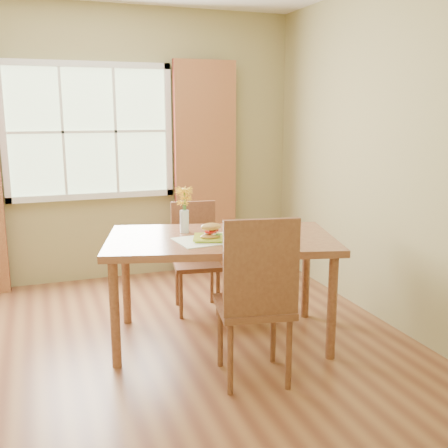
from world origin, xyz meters
name	(u,v)px	position (x,y,z in m)	size (l,w,h in m)	color
room	(120,166)	(0.00, 0.00, 1.35)	(4.24, 3.84, 2.74)	brown
window	(89,132)	(0.00, 1.87, 1.50)	(1.62, 0.06, 1.32)	beige
curtain_right	(205,169)	(1.15, 1.78, 1.10)	(0.65, 0.08, 2.20)	maroon
dining_table	(221,248)	(0.72, 0.08, 0.72)	(1.82, 1.32, 0.80)	brown
chair_near	(257,295)	(0.70, -0.64, 0.60)	(0.53, 0.53, 1.09)	brown
chair_far	(195,251)	(0.73, 0.78, 0.51)	(0.44, 0.44, 0.93)	brown
placemat	(208,240)	(0.60, 0.00, 0.80)	(0.45, 0.33, 0.01)	#E3EECA
plate	(211,239)	(0.62, 0.00, 0.81)	(0.24, 0.24, 0.01)	#ACCC33
croissant_sandwich	(211,231)	(0.61, -0.03, 0.87)	(0.16, 0.11, 0.11)	gold
water_glass	(259,231)	(0.95, -0.09, 0.86)	(0.09, 0.09, 0.13)	silver
flower_vase	(184,204)	(0.51, 0.30, 1.02)	(0.14, 0.14, 0.35)	silver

